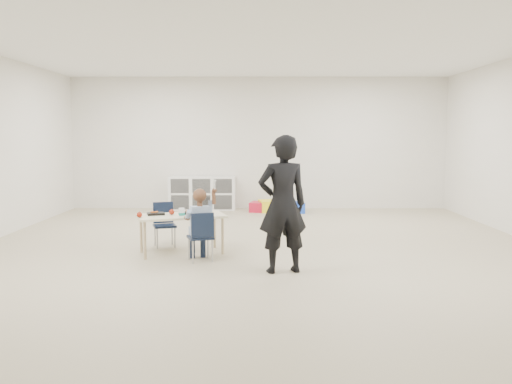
{
  "coord_description": "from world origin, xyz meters",
  "views": [
    {
      "loc": [
        0.0,
        -7.12,
        1.57
      ],
      "look_at": [
        -0.04,
        -0.24,
        0.85
      ],
      "focal_mm": 38.0,
      "sensor_mm": 36.0,
      "label": 1
    }
  ],
  "objects_px": {
    "child": "(200,222)",
    "adult": "(283,204)",
    "table": "(182,234)",
    "chair_near": "(200,236)",
    "cubby_shelf": "(202,193)"
  },
  "relations": [
    {
      "from": "chair_near",
      "to": "child",
      "type": "xyz_separation_m",
      "value": [
        0.0,
        0.0,
        0.18
      ]
    },
    {
      "from": "child",
      "to": "adult",
      "type": "bearing_deg",
      "value": -47.36
    },
    {
      "from": "chair_near",
      "to": "child",
      "type": "bearing_deg",
      "value": 0.0
    },
    {
      "from": "table",
      "to": "cubby_shelf",
      "type": "height_order",
      "value": "cubby_shelf"
    },
    {
      "from": "table",
      "to": "cubby_shelf",
      "type": "relative_size",
      "value": 0.9
    },
    {
      "from": "cubby_shelf",
      "to": "table",
      "type": "bearing_deg",
      "value": -87.73
    },
    {
      "from": "chair_near",
      "to": "cubby_shelf",
      "type": "xyz_separation_m",
      "value": [
        -0.47,
        4.72,
        0.04
      ]
    },
    {
      "from": "cubby_shelf",
      "to": "adult",
      "type": "xyz_separation_m",
      "value": [
        1.47,
        -5.28,
        0.44
      ]
    },
    {
      "from": "chair_near",
      "to": "cubby_shelf",
      "type": "bearing_deg",
      "value": 77.5
    },
    {
      "from": "adult",
      "to": "cubby_shelf",
      "type": "bearing_deg",
      "value": -89.13
    },
    {
      "from": "chair_near",
      "to": "table",
      "type": "bearing_deg",
      "value": 106.59
    },
    {
      "from": "table",
      "to": "cubby_shelf",
      "type": "bearing_deg",
      "value": 74.09
    },
    {
      "from": "child",
      "to": "adult",
      "type": "height_order",
      "value": "adult"
    },
    {
      "from": "chair_near",
      "to": "adult",
      "type": "relative_size",
      "value": 0.4
    },
    {
      "from": "table",
      "to": "chair_near",
      "type": "xyz_separation_m",
      "value": [
        0.3,
        -0.43,
        0.05
      ]
    }
  ]
}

